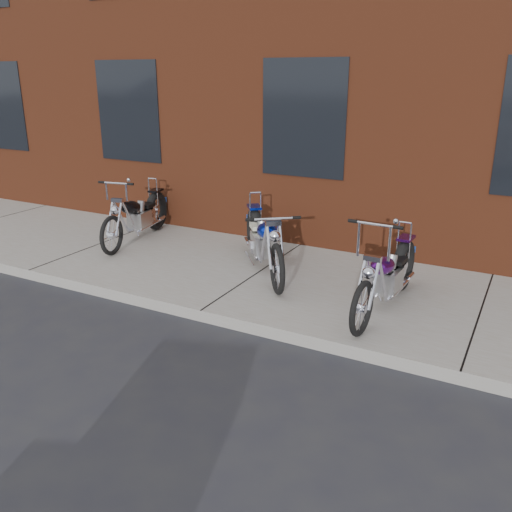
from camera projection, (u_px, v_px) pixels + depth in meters
The scene contains 6 objects.
ground at pixel (201, 322), 6.60m from camera, with size 120.00×120.00×0.00m, color #25252D.
sidewalk at pixel (258, 277), 7.83m from camera, with size 22.00×3.00×0.15m, color #A5A4A2.
building_brick at pixel (395, 19), 12.00m from camera, with size 22.00×10.00×8.00m, color maroon.
chopper_purple at pixel (386, 278), 6.49m from camera, with size 0.53×2.18×1.22m.
chopper_blue at pixel (264, 243), 7.75m from camera, with size 1.54×1.89×1.01m.
chopper_third at pixel (137, 218), 9.19m from camera, with size 0.65×2.17×1.12m.
Camera 1 is at (3.41, -4.97, 2.89)m, focal length 38.00 mm.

